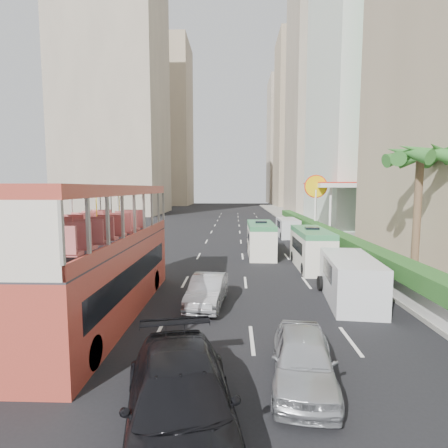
{
  "coord_description": "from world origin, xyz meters",
  "views": [
    {
      "loc": [
        -0.97,
        -13.01,
        4.96
      ],
      "look_at": [
        -1.5,
        4.0,
        3.2
      ],
      "focal_mm": 28.0,
      "sensor_mm": 36.0,
      "label": 1
    }
  ],
  "objects_px": {
    "double_decker_bus": "(103,252)",
    "car_silver_lane_a": "(207,305)",
    "car_black": "(181,439)",
    "minibus_near": "(261,239)",
    "van_asset": "(262,248)",
    "car_silver_lane_b": "(303,383)",
    "panel_van_near": "(350,279)",
    "minibus_far": "(311,249)",
    "panel_van_far": "(288,228)",
    "shell_station": "(342,210)",
    "palm_tree": "(417,221)"
  },
  "relations": [
    {
      "from": "double_decker_bus",
      "to": "car_silver_lane_a",
      "type": "height_order",
      "value": "double_decker_bus"
    },
    {
      "from": "car_black",
      "to": "minibus_near",
      "type": "height_order",
      "value": "minibus_near"
    },
    {
      "from": "van_asset",
      "to": "car_silver_lane_b",
      "type": "bearing_deg",
      "value": -85.4
    },
    {
      "from": "double_decker_bus",
      "to": "panel_van_near",
      "type": "height_order",
      "value": "double_decker_bus"
    },
    {
      "from": "car_silver_lane_b",
      "to": "car_black",
      "type": "xyz_separation_m",
      "value": [
        -2.8,
        -2.08,
        0.0
      ]
    },
    {
      "from": "car_silver_lane_a",
      "to": "van_asset",
      "type": "distance_m",
      "value": 14.52
    },
    {
      "from": "minibus_near",
      "to": "minibus_far",
      "type": "bearing_deg",
      "value": -53.34
    },
    {
      "from": "minibus_near",
      "to": "panel_van_far",
      "type": "relative_size",
      "value": 1.18
    },
    {
      "from": "panel_van_far",
      "to": "shell_station",
      "type": "height_order",
      "value": "shell_station"
    },
    {
      "from": "car_black",
      "to": "panel_van_far",
      "type": "bearing_deg",
      "value": 65.57
    },
    {
      "from": "car_silver_lane_b",
      "to": "shell_station",
      "type": "relative_size",
      "value": 0.48
    },
    {
      "from": "car_silver_lane_b",
      "to": "shell_station",
      "type": "bearing_deg",
      "value": 79.1
    },
    {
      "from": "car_black",
      "to": "double_decker_bus",
      "type": "bearing_deg",
      "value": 109.13
    },
    {
      "from": "panel_van_far",
      "to": "palm_tree",
      "type": "distance_m",
      "value": 18.86
    },
    {
      "from": "minibus_near",
      "to": "car_silver_lane_a",
      "type": "bearing_deg",
      "value": -105.25
    },
    {
      "from": "car_black",
      "to": "minibus_near",
      "type": "relative_size",
      "value": 0.98
    },
    {
      "from": "panel_van_far",
      "to": "panel_van_near",
      "type": "bearing_deg",
      "value": -91.34
    },
    {
      "from": "van_asset",
      "to": "minibus_far",
      "type": "distance_m",
      "value": 7.44
    },
    {
      "from": "car_silver_lane_a",
      "to": "panel_van_near",
      "type": "bearing_deg",
      "value": 12.68
    },
    {
      "from": "minibus_far",
      "to": "shell_station",
      "type": "height_order",
      "value": "shell_station"
    },
    {
      "from": "minibus_near",
      "to": "minibus_far",
      "type": "relative_size",
      "value": 1.0
    },
    {
      "from": "van_asset",
      "to": "minibus_far",
      "type": "xyz_separation_m",
      "value": [
        2.51,
        -6.9,
        1.21
      ]
    },
    {
      "from": "car_silver_lane_b",
      "to": "van_asset",
      "type": "xyz_separation_m",
      "value": [
        0.53,
        20.01,
        0.0
      ]
    },
    {
      "from": "double_decker_bus",
      "to": "car_silver_lane_b",
      "type": "xyz_separation_m",
      "value": [
        6.77,
        -4.53,
        -2.53
      ]
    },
    {
      "from": "car_black",
      "to": "minibus_far",
      "type": "relative_size",
      "value": 0.98
    },
    {
      "from": "car_silver_lane_b",
      "to": "minibus_far",
      "type": "bearing_deg",
      "value": 84.57
    },
    {
      "from": "car_silver_lane_a",
      "to": "palm_tree",
      "type": "bearing_deg",
      "value": 20.61
    },
    {
      "from": "van_asset",
      "to": "car_silver_lane_a",
      "type": "bearing_deg",
      "value": -97.51
    },
    {
      "from": "panel_van_far",
      "to": "shell_station",
      "type": "distance_m",
      "value": 5.91
    },
    {
      "from": "car_silver_lane_b",
      "to": "panel_van_far",
      "type": "height_order",
      "value": "panel_van_far"
    },
    {
      "from": "double_decker_bus",
      "to": "palm_tree",
      "type": "bearing_deg",
      "value": 16.16
    },
    {
      "from": "double_decker_bus",
      "to": "car_black",
      "type": "xyz_separation_m",
      "value": [
        3.97,
        -6.6,
        -2.53
      ]
    },
    {
      "from": "car_silver_lane_b",
      "to": "minibus_near",
      "type": "relative_size",
      "value": 0.71
    },
    {
      "from": "palm_tree",
      "to": "shell_station",
      "type": "height_order",
      "value": "palm_tree"
    },
    {
      "from": "minibus_far",
      "to": "minibus_near",
      "type": "bearing_deg",
      "value": 126.86
    },
    {
      "from": "car_silver_lane_a",
      "to": "shell_station",
      "type": "bearing_deg",
      "value": 66.49
    },
    {
      "from": "panel_van_near",
      "to": "shell_station",
      "type": "height_order",
      "value": "shell_station"
    },
    {
      "from": "double_decker_bus",
      "to": "shell_station",
      "type": "xyz_separation_m",
      "value": [
        16.0,
        23.0,
        0.22
      ]
    },
    {
      "from": "car_black",
      "to": "panel_van_near",
      "type": "bearing_deg",
      "value": 43.04
    },
    {
      "from": "panel_van_far",
      "to": "minibus_far",
      "type": "bearing_deg",
      "value": -92.94
    },
    {
      "from": "car_silver_lane_b",
      "to": "van_asset",
      "type": "relative_size",
      "value": 0.89
    },
    {
      "from": "minibus_near",
      "to": "minibus_far",
      "type": "xyz_separation_m",
      "value": [
        2.86,
        -3.88,
        -0.0
      ]
    },
    {
      "from": "van_asset",
      "to": "panel_van_near",
      "type": "distance_m",
      "value": 13.69
    },
    {
      "from": "van_asset",
      "to": "panel_van_near",
      "type": "relative_size",
      "value": 0.89
    },
    {
      "from": "minibus_far",
      "to": "panel_van_far",
      "type": "height_order",
      "value": "minibus_far"
    },
    {
      "from": "car_black",
      "to": "panel_van_near",
      "type": "distance_m",
      "value": 10.71
    },
    {
      "from": "minibus_far",
      "to": "panel_van_near",
      "type": "relative_size",
      "value": 1.11
    },
    {
      "from": "car_silver_lane_a",
      "to": "panel_van_near",
      "type": "height_order",
      "value": "panel_van_near"
    },
    {
      "from": "panel_van_far",
      "to": "car_silver_lane_b",
      "type": "bearing_deg",
      "value": -98.15
    },
    {
      "from": "panel_van_near",
      "to": "panel_van_far",
      "type": "xyz_separation_m",
      "value": [
        0.32,
        20.27,
        -0.05
      ]
    }
  ]
}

